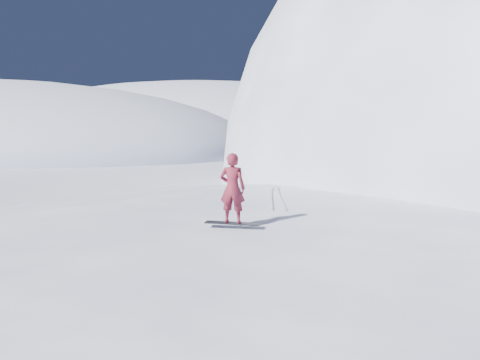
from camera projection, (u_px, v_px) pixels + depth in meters
The scene contains 8 objects.
ground at pixel (288, 297), 12.79m from camera, with size 400.00×400.00×0.00m, color white.
near_ridge at pixel (324, 267), 15.49m from camera, with size 36.00×28.00×4.80m, color white.
peak_shoulder at pixel (458, 199), 30.13m from camera, with size 28.00×24.00×18.00m, color white.
far_ridge_c at pixel (191, 143), 127.81m from camera, with size 140.00×90.00×36.00m, color white.
wind_bumps at pixel (278, 273), 14.96m from camera, with size 16.00×14.40×1.00m.
snowboard at pixel (233, 223), 11.86m from camera, with size 1.55×0.29×0.03m, color black.
snowboarder at pixel (232, 188), 11.74m from camera, with size 0.71×0.46×1.94m, color maroon.
board_tracks at pixel (275, 195), 16.78m from camera, with size 1.39×5.94×0.04m.
Camera 1 is at (1.14, -12.28, 5.08)m, focal length 32.00 mm.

